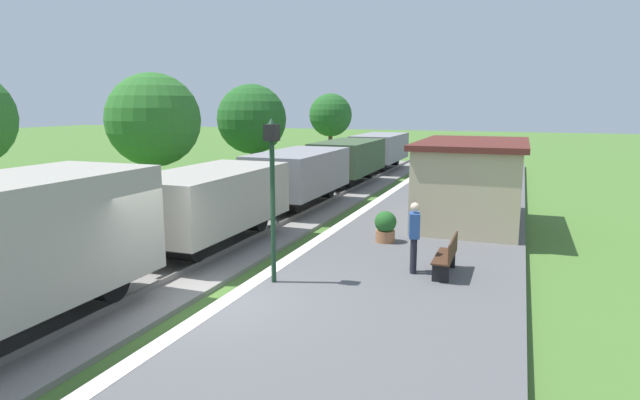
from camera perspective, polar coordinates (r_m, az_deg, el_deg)
ground_plane at (r=11.60m, az=-11.92°, el=-11.49°), size 160.00×160.00×0.00m
platform_slab at (r=10.30m, az=3.71°, el=-13.39°), size 6.00×60.00×0.25m
platform_edge_stripe at (r=11.31m, az=-10.22°, el=-10.62°), size 0.36×60.00×0.01m
track_ballast at (r=12.97m, az=-21.04°, el=-9.34°), size 3.80×60.00×0.12m
rail_near at (r=12.48m, az=-18.57°, el=-9.32°), size 0.07×60.00×0.14m
rail_far at (r=13.40m, az=-23.41°, el=-8.29°), size 0.07×60.00×0.14m
freight_train at (r=20.92m, az=-3.03°, el=2.52°), size 2.50×32.60×2.72m
station_hut at (r=18.91m, az=15.81°, el=1.91°), size 3.50×5.80×2.78m
bench_near_hut at (r=13.05m, az=13.41°, el=-5.76°), size 0.42×1.50×0.91m
bench_down_platform at (r=23.33m, az=16.71°, el=1.05°), size 0.42×1.50×0.91m
person_waiting at (r=12.94m, az=9.97°, el=-3.65°), size 0.33×0.43×1.71m
potted_planter at (r=15.81m, az=6.97°, el=-2.76°), size 0.64×0.64×0.92m
lamp_post_near at (r=11.82m, az=-5.10°, el=3.14°), size 0.28×0.28×3.70m
tree_trackside_far at (r=24.62m, az=-17.29°, el=8.12°), size 4.07×4.07×5.60m
tree_field_left at (r=29.41m, az=-7.26°, el=8.52°), size 3.73×3.73×5.32m
tree_field_distant at (r=36.45m, az=1.12°, el=9.00°), size 2.88×2.88×4.97m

